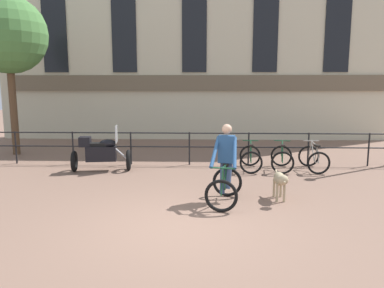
% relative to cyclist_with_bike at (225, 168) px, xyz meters
% --- Properties ---
extents(ground_plane, '(60.00, 60.00, 0.00)m').
position_rel_cyclist_with_bike_xyz_m(ground_plane, '(-0.94, -1.41, -0.76)').
color(ground_plane, '#7A5B4C').
extents(canal_railing, '(15.05, 0.05, 1.05)m').
position_rel_cyclist_with_bike_xyz_m(canal_railing, '(-0.94, 3.79, -0.05)').
color(canal_railing, black).
rests_on(canal_railing, ground_plane).
extents(building_facade, '(18.00, 0.72, 11.40)m').
position_rel_cyclist_with_bike_xyz_m(building_facade, '(-0.94, 9.58, 4.91)').
color(building_facade, beige).
rests_on(building_facade, ground_plane).
extents(cyclist_with_bike, '(0.87, 1.27, 1.70)m').
position_rel_cyclist_with_bike_xyz_m(cyclist_with_bike, '(0.00, 0.00, 0.00)').
color(cyclist_with_bike, black).
rests_on(cyclist_with_bike, ground_plane).
extents(dog, '(0.24, 1.02, 0.66)m').
position_rel_cyclist_with_bike_xyz_m(dog, '(1.22, 0.14, -0.30)').
color(dog, tan).
rests_on(dog, ground_plane).
extents(parked_motorcycle, '(1.77, 0.86, 1.35)m').
position_rel_cyclist_with_bike_xyz_m(parked_motorcycle, '(-3.52, 2.83, -0.20)').
color(parked_motorcycle, black).
rests_on(parked_motorcycle, ground_plane).
extents(parked_bicycle_near_lamp, '(0.75, 1.16, 0.86)m').
position_rel_cyclist_with_bike_xyz_m(parked_bicycle_near_lamp, '(0.93, 3.13, -0.41)').
color(parked_bicycle_near_lamp, black).
rests_on(parked_bicycle_near_lamp, ground_plane).
extents(parked_bicycle_mid_left, '(0.83, 1.20, 0.86)m').
position_rel_cyclist_with_bike_xyz_m(parked_bicycle_mid_left, '(1.87, 3.13, -0.41)').
color(parked_bicycle_mid_left, black).
rests_on(parked_bicycle_mid_left, ground_plane).
extents(parked_bicycle_mid_right, '(0.66, 1.11, 0.86)m').
position_rel_cyclist_with_bike_xyz_m(parked_bicycle_mid_right, '(2.80, 3.13, -0.41)').
color(parked_bicycle_mid_right, black).
rests_on(parked_bicycle_mid_right, ground_plane).
extents(tree_canalside_left, '(2.72, 2.72, 5.64)m').
position_rel_cyclist_with_bike_xyz_m(tree_canalside_left, '(-7.39, 5.41, 3.48)').
color(tree_canalside_left, brown).
rests_on(tree_canalside_left, ground_plane).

